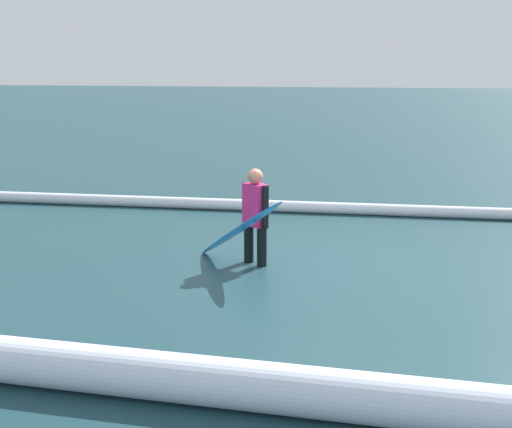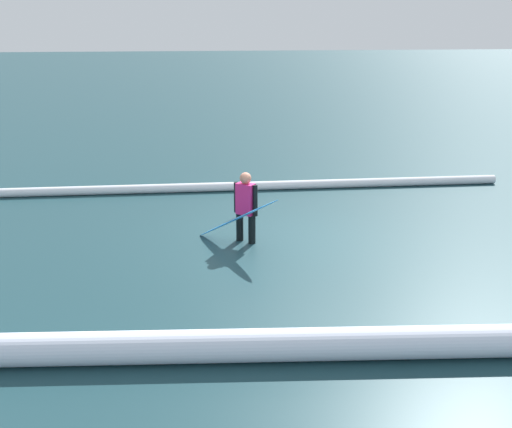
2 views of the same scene
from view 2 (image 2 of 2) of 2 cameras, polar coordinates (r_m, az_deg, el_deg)
The scene contains 5 objects.
ground_plane at distance 12.08m, azimuth 2.65°, elevation -2.24°, with size 127.12×127.12×0.00m, color #1B3C44.
surfer at distance 11.64m, azimuth -0.97°, elevation 0.93°, with size 0.43×0.38×1.38m.
surfboard at distance 11.46m, azimuth -1.79°, elevation -0.44°, with size 1.57×1.54×1.14m.
wave_crest_foreground at distance 15.24m, azimuth -6.47°, elevation 2.44°, with size 0.22×0.22×15.88m, color white.
wave_crest_midground at distance 8.46m, azimuth 19.05°, elevation -11.12°, with size 0.42×0.42×14.80m, color white.
Camera 2 is at (1.73, 11.20, 4.20)m, focal length 43.05 mm.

